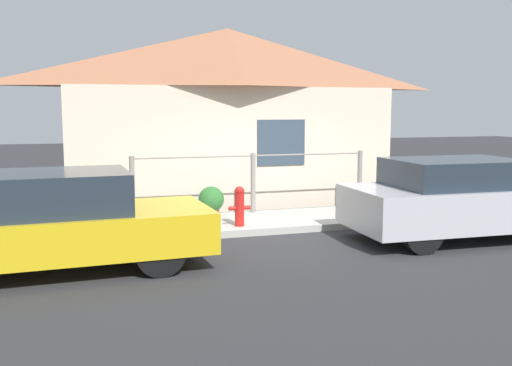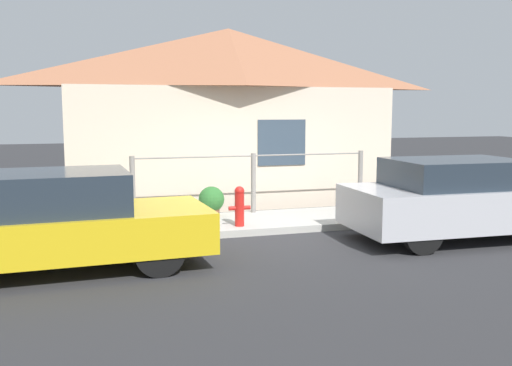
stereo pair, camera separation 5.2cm
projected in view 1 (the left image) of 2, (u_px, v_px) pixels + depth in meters
The scene contains 9 objects.
ground_plane at pixel (280, 235), 10.11m from camera, with size 60.00×60.00×0.00m, color #2D2D30.
sidewalk at pixel (264, 222), 10.93m from camera, with size 24.00×1.75×0.13m.
house at pixel (229, 67), 12.97m from camera, with size 7.66×2.23×4.03m.
fence at pixel (253, 180), 11.52m from camera, with size 4.90×0.10×1.20m.
car_left at pixel (50, 222), 7.73m from camera, with size 4.29×1.89×1.37m.
car_right at pixel (460, 199), 9.69m from camera, with size 3.96×1.88×1.37m.
fire_hydrant at pixel (240, 205), 10.18m from camera, with size 0.40×0.18×0.72m.
potted_plant_near_hydrant at pixel (211, 201), 11.13m from camera, with size 0.50×0.50×0.59m.
potted_plant_by_fence at pixel (43, 215), 10.13m from camera, with size 0.32×0.32×0.43m.
Camera 1 is at (-3.37, -9.32, 2.20)m, focal length 40.00 mm.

